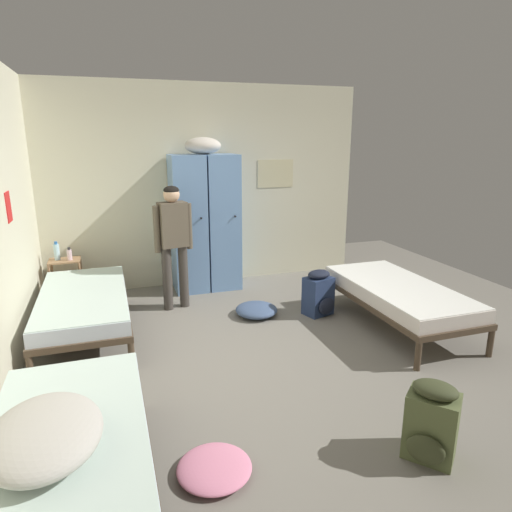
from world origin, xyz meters
name	(u,v)px	position (x,y,z in m)	size (l,w,h in m)	color
ground_plane	(264,356)	(0.00, 0.00, 0.00)	(7.92, 7.92, 0.00)	slate
room_backdrop	(124,203)	(-1.17, 1.20, 1.39)	(4.54, 5.01, 2.79)	beige
locker_bank	(205,220)	(-0.08, 2.20, 0.97)	(0.90, 0.55, 2.07)	#6B93C6
shelf_unit	(66,277)	(-1.91, 2.19, 0.35)	(0.38, 0.30, 0.57)	#99704C
bed_left_rear	(84,302)	(-1.66, 1.04, 0.38)	(0.90, 1.90, 0.49)	#473828
bed_right	(398,294)	(1.66, 0.21, 0.38)	(0.90, 1.90, 0.49)	#473828
bed_left_front	(68,455)	(-1.66, -1.44, 0.38)	(0.90, 1.90, 0.49)	#473828
bedding_heap	(45,435)	(-1.74, -1.53, 0.60)	(0.58, 0.73, 0.22)	#B7B2A8
person_traveler	(174,236)	(-0.61, 1.55, 0.92)	(0.47, 0.25, 1.52)	#3D3833
water_bottle	(57,252)	(-1.99, 2.21, 0.68)	(0.07, 0.07, 0.24)	#B2DBEA
lotion_bottle	(69,254)	(-1.84, 2.15, 0.64)	(0.06, 0.06, 0.16)	beige
backpack_olive	(431,423)	(0.57, -1.70, 0.26)	(0.42, 0.41, 0.55)	#566038
backpack_navy	(319,294)	(0.98, 0.80, 0.26)	(0.38, 0.39, 0.55)	navy
clothes_pile_denim	(256,310)	(0.26, 1.00, 0.07)	(0.50, 0.52, 0.14)	#42567A
clothes_pile_pink	(214,468)	(-0.83, -1.40, 0.04)	(0.48, 0.48, 0.09)	pink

